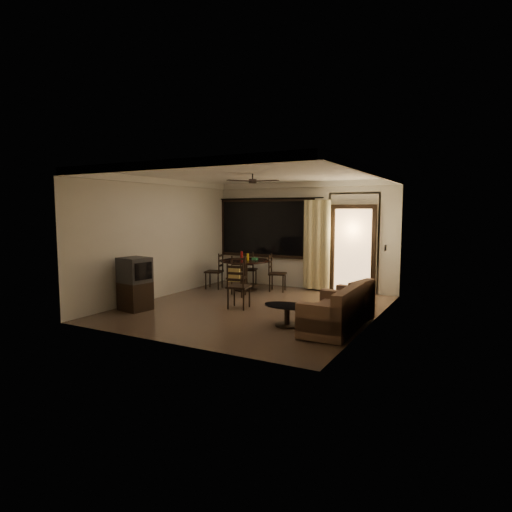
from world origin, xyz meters
The scene contains 12 objects.
ground centered at (0.00, 0.00, 0.00)m, with size 5.50×5.50×0.00m, color #7F6651.
room_shell centered at (0.59, 1.77, 1.83)m, with size 5.50×6.70×5.50m.
dining_table centered at (-1.18, 1.74, 0.61)m, with size 1.25×1.25×1.00m.
dining_chair_west centered at (-1.99, 1.51, 0.28)m, with size 0.52×0.52×0.95m.
dining_chair_east centered at (-0.38, 1.97, 0.28)m, with size 0.52×0.52×0.95m.
dining_chair_south centered at (-0.95, 0.91, 0.31)m, with size 0.52×0.56×0.95m.
dining_chair_north centered at (-1.40, 2.29, 0.28)m, with size 0.52×0.52×0.95m.
tv_cabinet centered at (-2.05, -1.32, 0.55)m, with size 0.65×0.60×1.09m.
sofa centered at (2.10, -0.95, 0.30)m, with size 0.77×1.42×0.75m.
armchair centered at (2.10, -0.04, 0.31)m, with size 0.89×0.89×0.76m.
coffee_table centered at (1.23, -0.95, 0.25)m, with size 0.87×0.52×0.38m.
side_chair centered at (-0.24, -0.18, 0.29)m, with size 0.49×0.49×0.97m.
Camera 1 is at (4.30, -7.77, 2.04)m, focal length 30.00 mm.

